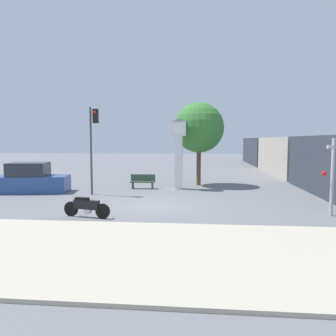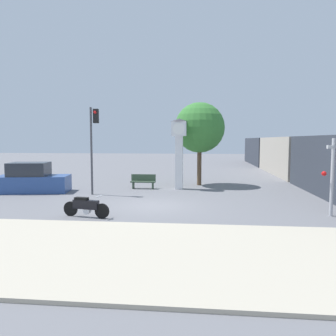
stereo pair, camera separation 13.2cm
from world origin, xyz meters
name	(u,v)px [view 1 (the left image)]	position (x,y,z in m)	size (l,w,h in m)	color
ground_plane	(152,206)	(0.00, 0.00, 0.00)	(120.00, 120.00, 0.00)	slate
sidewalk_strip	(118,251)	(0.00, -6.58, 0.05)	(36.00, 6.00, 0.10)	#B2A893
motorcycle	(86,207)	(-2.31, -2.58, 0.44)	(2.04, 0.61, 0.91)	black
clock_tower	(179,142)	(0.92, 5.58, 2.99)	(1.09, 1.09, 4.51)	white
freight_train	(285,156)	(10.20, 15.96, 1.70)	(2.80, 37.91, 3.40)	#333842
traffic_light	(93,136)	(-3.79, 2.87, 3.40)	(0.50, 0.35, 5.00)	#47474C
railroad_crossing_signal	(333,173)	(7.72, -1.33, 1.77)	(0.90, 0.82, 3.22)	#B7B7BC
street_tree	(199,128)	(2.20, 7.50, 3.98)	(3.46, 3.46, 5.73)	brown
bench	(143,181)	(-1.40, 5.47, 0.49)	(1.60, 0.44, 0.92)	#384C38
parked_car	(31,180)	(-7.82, 3.34, 0.75)	(4.44, 2.48, 1.80)	#2D4C8C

